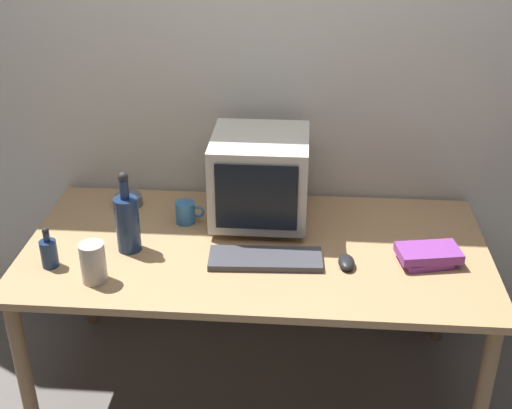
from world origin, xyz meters
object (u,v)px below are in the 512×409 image
Objects in this scene: book_stack at (427,255)px; mug at (186,212)px; bottle_short at (49,252)px; crt_monitor at (261,178)px; metal_canister at (93,263)px; bottle_tall at (127,221)px; keyboard at (265,259)px; cd_spindle at (128,200)px; computer_mouse at (346,262)px.

mug reaches higher than book_stack.
crt_monitor is at bearing 28.63° from bottle_short.
metal_canister is at bearing -169.62° from book_stack.
metal_canister is (-0.07, -0.22, -0.05)m from bottle_tall.
crt_monitor is 0.34m from mug.
keyboard is 0.54m from bottle_tall.
cd_spindle reaches higher than keyboard.
bottle_short reaches higher than mug.
bottle_short is at bearing -176.36° from keyboard.
mug reaches higher than computer_mouse.
bottle_tall is 2.17× the size of metal_canister.
book_stack is (0.64, -0.27, -0.16)m from crt_monitor.
crt_monitor is 0.50m from computer_mouse.
bottle_short is at bearing -174.34° from book_stack.
bottle_tall is at bearing -75.35° from cd_spindle.
bottle_tall reaches higher than bottle_short.
crt_monitor is at bearing 41.33° from metal_canister.
keyboard is 0.60m from book_stack.
bottle_tall reaches higher than metal_canister.
crt_monitor reaches higher than mug.
crt_monitor is at bearing 29.12° from bottle_tall.
mug is at bearing 60.60° from metal_canister.
metal_canister is at bearing -108.11° from bottle_tall.
metal_canister is at bearing -23.07° from bottle_short.
keyboard is at bearing -82.80° from crt_monitor.
keyboard is at bearing -38.82° from mug.
bottle_short is at bearing -151.37° from crt_monitor.
crt_monitor reaches higher than bottle_tall.
cd_spindle is at bearing 92.17° from metal_canister.
book_stack is at bearing -16.48° from cd_spindle.
bottle_short is at bearing -108.81° from cd_spindle.
keyboard is 0.74m from cd_spindle.
book_stack is at bearing -13.71° from mug.
computer_mouse is 0.30m from book_stack.
bottle_tall is at bearing 171.88° from keyboard.
cd_spindle is at bearing 152.72° from computer_mouse.
cd_spindle reaches higher than computer_mouse.
bottle_short is 0.21m from metal_canister.
book_stack is at bearing 10.38° from metal_canister.
keyboard is at bearing 16.00° from metal_canister.
keyboard is 0.44m from mug.
crt_monitor reaches higher than metal_canister.
crt_monitor is 0.75m from metal_canister.
bottle_tall is 2.71× the size of cd_spindle.
keyboard is at bearing -5.27° from bottle_tall.
bottle_short reaches higher than computer_mouse.
cd_spindle is 0.58m from metal_canister.
mug is 1.00× the size of cd_spindle.
bottle_short is 0.57m from mug.
bottle_tall is 0.30m from bottle_short.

